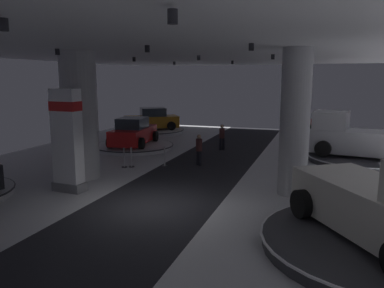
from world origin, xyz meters
TOP-DOWN VIEW (x-y plane):
  - ground at (0.00, 0.00)m, footprint 24.00×44.00m
  - ceiling_with_spotlights at (-0.00, -0.00)m, footprint 24.00×44.00m
  - column_right at (4.49, 3.07)m, footprint 1.10×1.10m
  - column_left at (-4.56, 2.58)m, footprint 1.55×1.55m
  - brand_sign_pylon at (-3.85, 0.67)m, footprint 1.31×0.74m
  - display_platform_deep_left at (-7.41, 16.21)m, footprint 5.15×5.15m
  - display_car_deep_left at (-7.38, 16.23)m, footprint 4.50×3.80m
  - display_platform_deep_right at (5.92, 16.33)m, footprint 5.48×5.48m
  - display_car_deep_right at (5.92, 16.36)m, footprint 2.74×4.43m
  - display_platform_far_left at (-5.67, 9.74)m, footprint 4.98×4.98m
  - display_car_far_left at (-5.67, 9.71)m, footprint 2.65×4.40m
  - display_platform_near_right at (7.01, -1.34)m, footprint 6.06×6.06m
  - display_platform_far_right at (7.62, 10.16)m, footprint 5.68×5.68m
  - pickup_truck_far_right at (7.30, 10.21)m, footprint 5.57×3.35m
  - visitor_walking_near at (-0.27, 10.93)m, footprint 0.32×0.32m
  - visitor_walking_far at (-0.35, 6.52)m, footprint 0.32×0.32m
  - stanchion_a at (-1.93, 5.79)m, footprint 0.28×0.28m
  - stanchion_b at (-3.44, 5.10)m, footprint 0.28×0.28m
  - stanchion_c at (-3.73, 4.91)m, footprint 0.28×0.28m

SIDE VIEW (x-z plane):
  - ground at x=0.00m, z-range -0.05..0.00m
  - display_platform_far_left at x=-5.67m, z-range 0.02..0.27m
  - display_platform_far_right at x=7.62m, z-range 0.02..0.32m
  - display_platform_deep_right at x=5.92m, z-range 0.02..0.33m
  - display_platform_deep_left at x=-7.41m, z-range 0.02..0.34m
  - display_platform_near_right at x=7.01m, z-range 0.02..0.37m
  - stanchion_a at x=-1.93m, z-range -0.13..0.88m
  - stanchion_b at x=-3.44m, z-range -0.13..0.88m
  - stanchion_c at x=-3.73m, z-range -0.13..0.88m
  - visitor_walking_near at x=-0.27m, z-range 0.11..1.70m
  - visitor_walking_far at x=-0.35m, z-range 0.11..1.70m
  - display_car_far_left at x=-5.67m, z-range 0.16..1.87m
  - display_car_deep_right at x=5.92m, z-range 0.22..1.93m
  - display_car_deep_left at x=-7.38m, z-range 0.23..1.94m
  - pickup_truck_far_right at x=7.30m, z-range 0.09..2.39m
  - brand_sign_pylon at x=-3.85m, z-range 0.07..4.07m
  - column_left at x=-4.56m, z-range 0.00..5.50m
  - column_right at x=4.49m, z-range 0.00..5.50m
  - ceiling_with_spotlights at x=0.00m, z-range 5.35..5.74m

